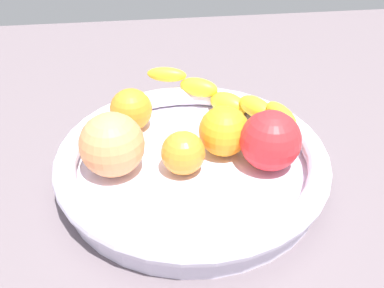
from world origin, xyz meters
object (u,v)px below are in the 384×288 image
(tomato_red, at_px, (270,141))
(orange_mid_right, at_px, (224,131))
(orange_mid_left, at_px, (183,153))
(peach_blush, at_px, (112,147))
(fruit_bowl, at_px, (192,162))
(orange_front, at_px, (131,109))
(banana_draped_left, at_px, (225,98))

(tomato_red, bearing_deg, orange_mid_right, -35.11)
(orange_mid_left, bearing_deg, tomato_red, 178.21)
(orange_mid_left, xyz_separation_m, peach_blush, (0.08, -0.01, 0.01))
(orange_mid_left, distance_m, peach_blush, 0.08)
(fruit_bowl, distance_m, orange_front, 0.12)
(orange_mid_right, bearing_deg, orange_mid_left, 29.41)
(orange_front, xyz_separation_m, orange_mid_left, (-0.06, 0.10, -0.00))
(banana_draped_left, bearing_deg, peach_blush, 35.32)
(fruit_bowl, bearing_deg, orange_front, -53.10)
(banana_draped_left, height_order, tomato_red, tomato_red)
(banana_draped_left, relative_size, orange_front, 3.17)
(fruit_bowl, height_order, orange_mid_left, orange_mid_left)
(orange_mid_right, relative_size, tomato_red, 0.87)
(fruit_bowl, xyz_separation_m, orange_mid_left, (0.01, 0.01, 0.02))
(orange_mid_left, relative_size, orange_mid_right, 0.83)
(banana_draped_left, height_order, orange_mid_left, banana_draped_left)
(orange_mid_right, bearing_deg, peach_blush, 10.05)
(banana_draped_left, relative_size, tomato_red, 2.50)
(banana_draped_left, relative_size, orange_mid_right, 2.86)
(banana_draped_left, bearing_deg, tomato_red, 104.09)
(orange_front, xyz_separation_m, orange_mid_right, (-0.11, 0.07, 0.00))
(fruit_bowl, relative_size, tomato_red, 4.51)
(fruit_bowl, height_order, orange_mid_right, orange_mid_right)
(orange_mid_left, bearing_deg, banana_draped_left, -122.25)
(banana_draped_left, height_order, orange_front, orange_front)
(peach_blush, bearing_deg, orange_front, -103.03)
(orange_front, bearing_deg, peach_blush, 76.97)
(orange_front, distance_m, peach_blush, 0.10)
(orange_mid_left, xyz_separation_m, tomato_red, (-0.10, 0.00, 0.01))
(fruit_bowl, xyz_separation_m, peach_blush, (0.09, 0.00, 0.03))
(peach_blush, bearing_deg, banana_draped_left, -144.68)
(orange_mid_left, bearing_deg, orange_front, -60.84)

